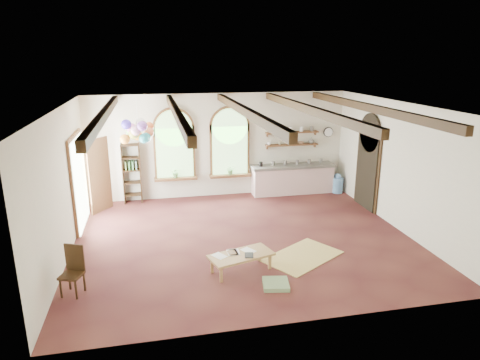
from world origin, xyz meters
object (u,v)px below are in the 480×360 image
object	(u,v)px
kitchen_counter	(292,179)
coffee_table	(241,256)
side_chair	(73,280)
balloon_cluster	(138,131)

from	to	relation	value
kitchen_counter	coffee_table	distance (m)	5.47
side_chair	balloon_cluster	world-z (taller)	balloon_cluster
coffee_table	balloon_cluster	world-z (taller)	balloon_cluster
kitchen_counter	balloon_cluster	bearing A→B (deg)	-168.79
kitchen_counter	side_chair	xyz separation A→B (m)	(-5.94, -4.98, -0.21)
side_chair	balloon_cluster	bearing A→B (deg)	73.02
coffee_table	side_chair	world-z (taller)	side_chair
kitchen_counter	coffee_table	bearing A→B (deg)	-119.56
kitchen_counter	coffee_table	size ratio (longest dim) A/B	1.88
side_chair	coffee_table	bearing A→B (deg)	3.87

